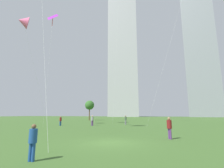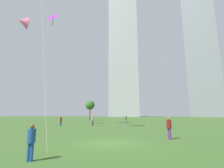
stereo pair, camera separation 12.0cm
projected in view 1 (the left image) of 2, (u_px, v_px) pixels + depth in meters
ground at (110, 143)px, 11.75m from camera, size 280.00×280.00×0.00m
person_standing_0 at (92, 120)px, 29.17m from camera, size 0.40×0.40×1.81m
person_standing_1 at (126, 119)px, 32.04m from camera, size 0.39×0.39×1.75m
person_standing_2 at (169, 126)px, 13.55m from camera, size 0.39×0.39×1.76m
person_standing_3 at (61, 120)px, 29.28m from camera, size 0.36×0.36×1.63m
person_standing_4 at (33, 140)px, 7.25m from camera, size 0.35×0.35×1.57m
kite_flying_2 at (53, 17)px, 32.89m from camera, size 2.35×3.10×22.20m
kite_flying_4 at (23, 21)px, 30.28m from camera, size 2.98×9.99×19.99m
park_tree_2 at (90, 105)px, 56.09m from camera, size 3.09×3.09×6.57m
distant_highrise_0 at (200, 49)px, 128.40m from camera, size 24.36×21.73×103.50m
distant_highrise_1 at (123, 53)px, 140.41m from camera, size 25.64×19.20×106.92m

